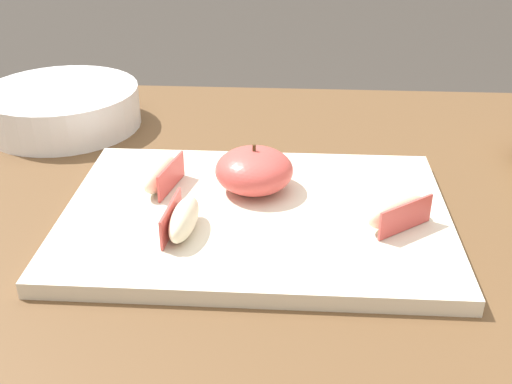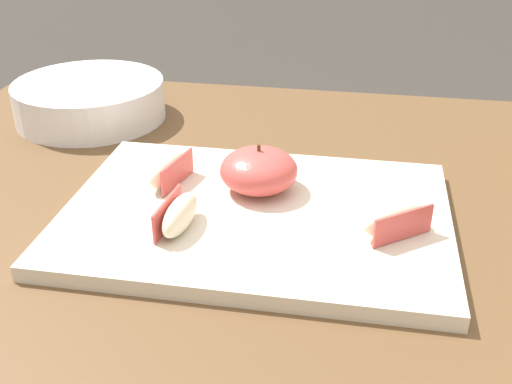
% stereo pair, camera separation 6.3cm
% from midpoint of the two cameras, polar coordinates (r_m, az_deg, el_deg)
% --- Properties ---
extents(dining_table, '(1.11, 0.77, 0.76)m').
position_cam_midpoint_polar(dining_table, '(0.74, 9.05, -10.41)').
color(dining_table, brown).
rests_on(dining_table, ground_plane).
extents(cutting_board, '(0.39, 0.27, 0.02)m').
position_cam_midpoint_polar(cutting_board, '(0.64, 2.80, -2.29)').
color(cutting_board, beige).
rests_on(cutting_board, dining_table).
extents(apple_half_skin_up, '(0.08, 0.08, 0.05)m').
position_cam_midpoint_polar(apple_half_skin_up, '(0.66, 2.96, 1.92)').
color(apple_half_skin_up, '#D14C47').
rests_on(apple_half_skin_up, cutting_board).
extents(apple_wedge_left, '(0.04, 0.07, 0.03)m').
position_cam_midpoint_polar(apple_wedge_left, '(0.68, -5.42, 1.96)').
color(apple_wedge_left, beige).
rests_on(apple_wedge_left, cutting_board).
extents(apple_wedge_back, '(0.03, 0.07, 0.03)m').
position_cam_midpoint_polar(apple_wedge_back, '(0.60, -4.07, -2.15)').
color(apple_wedge_back, beige).
rests_on(apple_wedge_back, cutting_board).
extents(apple_wedge_front, '(0.07, 0.06, 0.03)m').
position_cam_midpoint_polar(apple_wedge_front, '(0.61, 15.49, -2.55)').
color(apple_wedge_front, beige).
rests_on(apple_wedge_front, cutting_board).
extents(ceramic_fruit_bowl, '(0.21, 0.21, 0.06)m').
position_cam_midpoint_polar(ceramic_fruit_bowl, '(0.92, -12.99, 8.24)').
color(ceramic_fruit_bowl, white).
rests_on(ceramic_fruit_bowl, dining_table).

